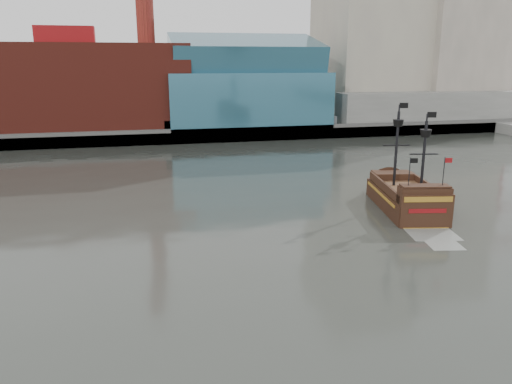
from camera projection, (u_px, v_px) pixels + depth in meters
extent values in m
plane|color=#242722|center=(333.00, 309.00, 29.42)|extent=(400.00, 400.00, 0.00)
cube|color=slate|center=(184.00, 119.00, 115.66)|extent=(220.00, 60.00, 2.00)
cube|color=#4C4C49|center=(200.00, 136.00, 87.85)|extent=(220.00, 1.00, 2.60)
cube|color=maroon|center=(70.00, 87.00, 89.74)|extent=(42.00, 18.00, 15.00)
cube|color=#2B5F74|center=(246.00, 99.00, 95.67)|extent=(30.00, 16.00, 10.00)
cube|color=#ABA58E|center=(372.00, 8.00, 107.18)|extent=(20.00, 22.00, 46.00)
cube|color=#A79A8C|center=(455.00, 28.00, 108.48)|extent=(18.00, 18.00, 38.00)
cube|color=#ABA58E|center=(379.00, 3.00, 124.63)|extent=(24.00, 20.00, 52.00)
cube|color=slate|center=(433.00, 107.00, 100.94)|extent=(40.00, 6.00, 6.00)
cube|color=#2B5F74|center=(245.00, 56.00, 93.62)|extent=(28.00, 14.94, 8.78)
cube|color=slate|center=(504.00, 105.00, 123.09)|extent=(4.00, 4.00, 3.00)
cylinder|color=maroon|center=(512.00, 44.00, 119.37)|extent=(1.40, 1.40, 32.00)
cube|color=slate|center=(510.00, 101.00, 134.73)|extent=(4.00, 4.00, 3.00)
cube|color=maroon|center=(512.00, 9.00, 128.03)|extent=(5.00, 2.50, 2.50)
cube|color=black|center=(404.00, 203.00, 49.06)|extent=(6.85, 12.02, 2.45)
cube|color=#50371D|center=(406.00, 190.00, 48.71)|extent=(6.16, 10.82, 0.28)
cube|color=black|center=(392.00, 176.00, 52.99)|extent=(4.37, 3.01, 0.94)
cube|color=black|center=(424.00, 196.00, 43.79)|extent=(4.69, 2.36, 1.70)
cube|color=black|center=(426.00, 216.00, 43.34)|extent=(4.57, 1.14, 3.77)
cube|color=#A57220|center=(429.00, 199.00, 42.83)|extent=(4.17, 0.91, 0.47)
cube|color=maroon|center=(428.00, 211.00, 43.09)|extent=(3.25, 0.72, 0.38)
cylinder|color=black|center=(396.00, 149.00, 49.07)|extent=(0.31, 0.31, 7.35)
cylinder|color=black|center=(424.00, 158.00, 46.19)|extent=(0.31, 0.31, 6.79)
cone|color=black|center=(398.00, 123.00, 48.41)|extent=(1.22, 1.22, 0.66)
cone|color=black|center=(426.00, 133.00, 45.61)|extent=(1.22, 1.22, 0.66)
cube|color=black|center=(404.00, 105.00, 47.99)|extent=(0.84, 0.19, 0.52)
cube|color=black|center=(432.00, 115.00, 45.19)|extent=(0.84, 0.19, 0.52)
cube|color=#999F99|center=(432.00, 234.00, 42.10)|extent=(4.60, 4.11, 0.02)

